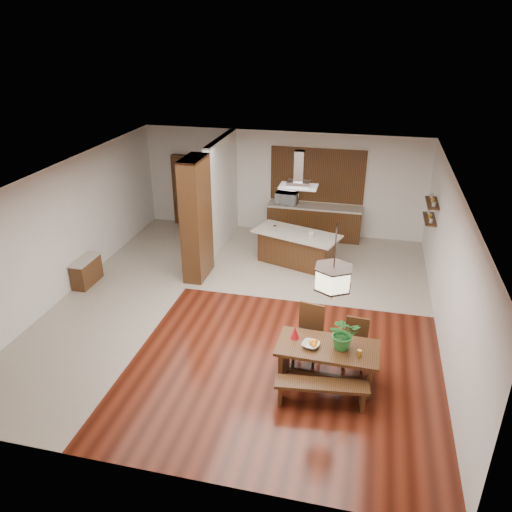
% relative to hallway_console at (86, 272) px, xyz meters
% --- Properties ---
extents(room_shell, '(9.00, 9.04, 2.92)m').
position_rel_hallway_console_xyz_m(room_shell, '(3.81, -0.20, 1.75)').
color(room_shell, '#38130A').
rests_on(room_shell, ground).
extents(tile_hallway, '(2.50, 9.00, 0.01)m').
position_rel_hallway_console_xyz_m(tile_hallway, '(1.06, -0.20, -0.31)').
color(tile_hallway, '#B1A493').
rests_on(tile_hallway, ground).
extents(tile_kitchen, '(5.50, 4.00, 0.01)m').
position_rel_hallway_console_xyz_m(tile_kitchen, '(5.06, 2.30, -0.31)').
color(tile_kitchen, '#B1A493').
rests_on(tile_kitchen, ground).
extents(soffit_band, '(8.00, 9.00, 0.02)m').
position_rel_hallway_console_xyz_m(soffit_band, '(3.81, -0.20, 2.57)').
color(soffit_band, '#36180D').
rests_on(soffit_band, room_shell).
extents(partition_pier, '(0.45, 1.00, 2.90)m').
position_rel_hallway_console_xyz_m(partition_pier, '(2.41, 1.00, 1.14)').
color(partition_pier, black).
rests_on(partition_pier, ground).
extents(partition_stub, '(0.18, 2.40, 2.90)m').
position_rel_hallway_console_xyz_m(partition_stub, '(2.41, 3.10, 1.14)').
color(partition_stub, silver).
rests_on(partition_stub, ground).
extents(hallway_console, '(0.37, 0.88, 0.63)m').
position_rel_hallway_console_xyz_m(hallway_console, '(0.00, 0.00, 0.00)').
color(hallway_console, black).
rests_on(hallway_console, ground).
extents(hallway_doorway, '(1.10, 0.20, 2.10)m').
position_rel_hallway_console_xyz_m(hallway_doorway, '(1.11, 4.20, 0.74)').
color(hallway_doorway, black).
rests_on(hallway_doorway, ground).
extents(rear_counter, '(2.60, 0.62, 0.95)m').
position_rel_hallway_console_xyz_m(rear_counter, '(4.81, 4.00, 0.16)').
color(rear_counter, black).
rests_on(rear_counter, ground).
extents(kitchen_window, '(2.60, 0.08, 1.50)m').
position_rel_hallway_console_xyz_m(kitchen_window, '(4.81, 4.26, 1.44)').
color(kitchen_window, brown).
rests_on(kitchen_window, room_shell).
extents(shelf_lower, '(0.26, 0.90, 0.04)m').
position_rel_hallway_console_xyz_m(shelf_lower, '(7.68, 2.40, 1.08)').
color(shelf_lower, black).
rests_on(shelf_lower, room_shell).
extents(shelf_upper, '(0.26, 0.90, 0.04)m').
position_rel_hallway_console_xyz_m(shelf_upper, '(7.68, 2.40, 1.49)').
color(shelf_upper, black).
rests_on(shelf_upper, room_shell).
extents(dining_table, '(1.71, 0.89, 0.70)m').
position_rel_hallway_console_xyz_m(dining_table, '(5.81, -2.23, 0.20)').
color(dining_table, black).
rests_on(dining_table, ground).
extents(dining_bench, '(1.52, 0.49, 0.42)m').
position_rel_hallway_console_xyz_m(dining_bench, '(5.80, -2.84, -0.11)').
color(dining_bench, black).
rests_on(dining_bench, ground).
extents(dining_chair_left, '(0.54, 0.54, 1.05)m').
position_rel_hallway_console_xyz_m(dining_chair_left, '(5.41, -1.70, 0.21)').
color(dining_chair_left, black).
rests_on(dining_chair_left, ground).
extents(dining_chair_right, '(0.43, 0.43, 0.91)m').
position_rel_hallway_console_xyz_m(dining_chair_right, '(6.25, -1.73, 0.14)').
color(dining_chair_right, black).
rests_on(dining_chair_right, ground).
extents(pendant_lantern, '(0.64, 0.64, 1.31)m').
position_rel_hallway_console_xyz_m(pendant_lantern, '(5.81, -2.23, 1.93)').
color(pendant_lantern, '#F8EFBE').
rests_on(pendant_lantern, room_shell).
extents(foliage_plant, '(0.58, 0.52, 0.56)m').
position_rel_hallway_console_xyz_m(foliage_plant, '(6.05, -2.21, 0.67)').
color(foliage_plant, '#25712B').
rests_on(foliage_plant, dining_table).
extents(fruit_bowl, '(0.34, 0.34, 0.07)m').
position_rel_hallway_console_xyz_m(fruit_bowl, '(5.53, -2.30, 0.42)').
color(fruit_bowl, '#BAADA3').
rests_on(fruit_bowl, dining_table).
extents(napkin_cone, '(0.16, 0.16, 0.23)m').
position_rel_hallway_console_xyz_m(napkin_cone, '(5.24, -2.11, 0.50)').
color(napkin_cone, '#B50C18').
rests_on(napkin_cone, dining_table).
extents(gold_ornament, '(0.08, 0.08, 0.11)m').
position_rel_hallway_console_xyz_m(gold_ornament, '(6.33, -2.37, 0.44)').
color(gold_ornament, gold).
rests_on(gold_ornament, dining_table).
extents(kitchen_island, '(2.30, 1.54, 0.88)m').
position_rel_hallway_console_xyz_m(kitchen_island, '(4.60, 2.14, 0.13)').
color(kitchen_island, black).
rests_on(kitchen_island, ground).
extents(range_hood, '(0.90, 0.55, 0.87)m').
position_rel_hallway_console_xyz_m(range_hood, '(4.60, 2.14, 2.15)').
color(range_hood, silver).
rests_on(range_hood, room_shell).
extents(island_cup, '(0.16, 0.16, 0.10)m').
position_rel_hallway_console_xyz_m(island_cup, '(4.97, 2.01, 0.61)').
color(island_cup, silver).
rests_on(island_cup, kitchen_island).
extents(microwave, '(0.62, 0.44, 0.33)m').
position_rel_hallway_console_xyz_m(microwave, '(4.01, 3.98, 0.80)').
color(microwave, silver).
rests_on(microwave, rear_counter).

